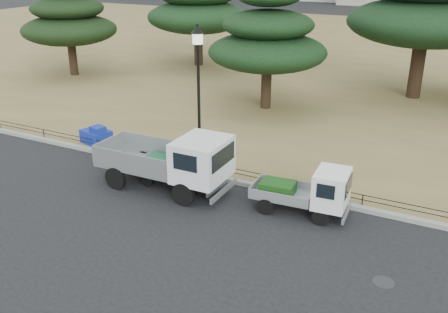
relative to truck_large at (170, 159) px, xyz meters
The scene contains 14 objects.
ground 2.38m from the truck_large, 31.28° to the right, with size 220.00×220.00×0.00m, color black.
lawn 29.62m from the truck_large, 86.62° to the left, with size 120.00×56.00×0.15m, color olive.
curb 2.59m from the truck_large, 41.50° to the left, with size 120.00×0.25×0.16m, color gray.
truck_large is the anchor object (origin of this frame).
truck_kei_front 0.63m from the truck_large, 46.06° to the left, with size 3.35×1.54×1.75m.
truck_kei_rear 5.16m from the truck_large, ahead, with size 3.29×1.59×1.68m.
street_lamp 3.30m from the truck_large, 84.13° to the left, with size 0.50×0.50×5.63m.
pipe_fence 2.55m from the truck_large, 44.15° to the left, with size 38.00×0.04×0.40m.
tarp_pile 5.98m from the truck_large, 157.90° to the left, with size 1.51×1.27×0.87m.
manhole 8.63m from the truck_large, 15.32° to the right, with size 0.60×0.60×0.01m, color #2D2D30.
pine_west_far 20.68m from the truck_large, 142.67° to the left, with size 6.54×6.54×6.60m.
pine_west_near 22.15m from the truck_large, 117.29° to the left, with size 7.62×7.62×7.62m.
pine_center_left 11.42m from the truck_large, 94.31° to the left, with size 6.46×6.46×6.57m.
pine_center_right 18.81m from the truck_large, 70.06° to the left, with size 8.70×8.70×9.23m.
Camera 1 is at (7.79, -13.10, 8.24)m, focal length 40.00 mm.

